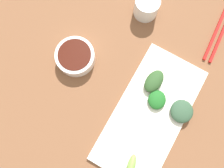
# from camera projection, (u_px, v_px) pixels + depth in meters

# --- Properties ---
(tabletop) EXTENTS (2.10, 2.10, 0.02)m
(tabletop) POSITION_uv_depth(u_px,v_px,m) (114.00, 84.00, 0.67)
(tabletop) COLOR brown
(tabletop) RESTS_ON ground
(sauce_bowl) EXTENTS (0.11, 0.11, 0.04)m
(sauce_bowl) POSITION_uv_depth(u_px,v_px,m) (75.00, 57.00, 0.66)
(sauce_bowl) COLOR white
(sauce_bowl) RESTS_ON tabletop
(serving_plate) EXTENTS (0.19, 0.38, 0.01)m
(serving_plate) POSITION_uv_depth(u_px,v_px,m) (150.00, 114.00, 0.64)
(serving_plate) COLOR silver
(serving_plate) RESTS_ON tabletop
(broccoli_leafy_0) EXTENTS (0.07, 0.07, 0.02)m
(broccoli_leafy_0) POSITION_uv_depth(u_px,v_px,m) (182.00, 111.00, 0.63)
(broccoli_leafy_0) COLOR #2E4C35
(broccoli_leafy_0) RESTS_ON serving_plate
(broccoli_leafy_1) EXTENTS (0.06, 0.07, 0.02)m
(broccoli_leafy_1) POSITION_uv_depth(u_px,v_px,m) (157.00, 100.00, 0.63)
(broccoli_leafy_1) COLOR #1C5E20
(broccoli_leafy_1) RESTS_ON serving_plate
(broccoli_leafy_2) EXTENTS (0.05, 0.08, 0.03)m
(broccoli_leafy_2) POSITION_uv_depth(u_px,v_px,m) (154.00, 81.00, 0.64)
(broccoli_leafy_2) COLOR #2A4C24
(broccoli_leafy_2) RESTS_ON serving_plate
(broccoli_stalk_3) EXTENTS (0.04, 0.07, 0.02)m
(broccoli_stalk_3) POSITION_uv_depth(u_px,v_px,m) (131.00, 168.00, 0.60)
(broccoli_stalk_3) COLOR #78A447
(broccoli_stalk_3) RESTS_ON serving_plate
(chopsticks) EXTENTS (0.04, 0.23, 0.01)m
(chopsticks) POSITION_uv_depth(u_px,v_px,m) (220.00, 29.00, 0.69)
(chopsticks) COLOR #B61411
(chopsticks) RESTS_ON tabletop
(tea_cup) EXTENTS (0.07, 0.07, 0.06)m
(tea_cup) POSITION_uv_depth(u_px,v_px,m) (146.00, 7.00, 0.68)
(tea_cup) COLOR silver
(tea_cup) RESTS_ON tabletop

